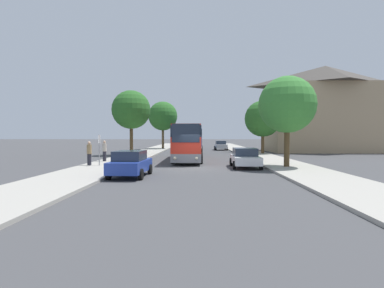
# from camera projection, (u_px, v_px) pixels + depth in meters

# --- Properties ---
(ground_plane) EXTENTS (300.00, 300.00, 0.00)m
(ground_plane) POSITION_uv_depth(u_px,v_px,m) (197.00, 168.00, 21.98)
(ground_plane) COLOR #424244
(ground_plane) RESTS_ON ground
(sidewalk_left) EXTENTS (4.00, 120.00, 0.15)m
(sidewalk_left) POSITION_uv_depth(u_px,v_px,m) (102.00, 167.00, 22.12)
(sidewalk_left) COLOR #A39E93
(sidewalk_left) RESTS_ON ground_plane
(sidewalk_right) EXTENTS (4.00, 120.00, 0.15)m
(sidewalk_right) POSITION_uv_depth(u_px,v_px,m) (293.00, 168.00, 21.83)
(sidewalk_right) COLOR #A39E93
(sidewalk_right) RESTS_ON ground_plane
(building_right_background) EXTENTS (16.56, 10.20, 12.64)m
(building_right_background) POSITION_uv_depth(u_px,v_px,m) (325.00, 109.00, 44.16)
(building_right_background) COLOR tan
(building_right_background) RESTS_ON ground_plane
(bus_front) EXTENTS (2.71, 11.72, 3.35)m
(bus_front) POSITION_uv_depth(u_px,v_px,m) (188.00, 142.00, 28.95)
(bus_front) COLOR gray
(bus_front) RESTS_ON ground_plane
(bus_middle) EXTENTS (3.01, 10.30, 3.34)m
(bus_middle) POSITION_uv_depth(u_px,v_px,m) (192.00, 140.00, 44.23)
(bus_middle) COLOR silver
(bus_middle) RESTS_ON ground_plane
(parked_car_left_curb) EXTENTS (2.12, 4.04, 1.54)m
(parked_car_left_curb) POSITION_uv_depth(u_px,v_px,m) (130.00, 163.00, 17.57)
(parked_car_left_curb) COLOR #233D9E
(parked_car_left_curb) RESTS_ON ground_plane
(parked_car_right_near) EXTENTS (2.14, 4.30, 1.47)m
(parked_car_right_near) POSITION_uv_depth(u_px,v_px,m) (245.00, 158.00, 22.53)
(parked_car_right_near) COLOR silver
(parked_car_right_near) RESTS_ON ground_plane
(parked_car_right_far) EXTENTS (2.04, 4.01, 1.51)m
(parked_car_right_far) POSITION_uv_depth(u_px,v_px,m) (221.00, 145.00, 48.55)
(parked_car_right_far) COLOR #B7B7BC
(parked_car_right_far) RESTS_ON ground_plane
(bus_stop_sign) EXTENTS (0.08, 0.45, 2.35)m
(bus_stop_sign) POSITION_uv_depth(u_px,v_px,m) (99.00, 146.00, 22.69)
(bus_stop_sign) COLOR gray
(bus_stop_sign) RESTS_ON sidewalk_left
(pedestrian_waiting_near) EXTENTS (0.36, 0.36, 1.81)m
(pedestrian_waiting_near) POSITION_uv_depth(u_px,v_px,m) (104.00, 151.00, 26.32)
(pedestrian_waiting_near) COLOR #23232D
(pedestrian_waiting_near) RESTS_ON sidewalk_left
(pedestrian_waiting_far) EXTENTS (0.36, 0.36, 1.82)m
(pedestrian_waiting_far) POSITION_uv_depth(u_px,v_px,m) (89.00, 153.00, 22.88)
(pedestrian_waiting_far) COLOR #23232D
(pedestrian_waiting_far) RESTS_ON sidewalk_left
(tree_left_near) EXTENTS (4.94, 4.94, 8.00)m
(tree_left_near) POSITION_uv_depth(u_px,v_px,m) (163.00, 116.00, 50.91)
(tree_left_near) COLOR brown
(tree_left_near) RESTS_ON sidewalk_left
(tree_left_far) EXTENTS (4.66, 4.66, 7.71)m
(tree_left_far) POSITION_uv_depth(u_px,v_px,m) (131.00, 110.00, 36.21)
(tree_left_far) COLOR #513D23
(tree_left_far) RESTS_ON sidewalk_left
(tree_right_near) EXTENTS (4.54, 4.54, 6.62)m
(tree_right_near) POSITION_uv_depth(u_px,v_px,m) (263.00, 119.00, 37.47)
(tree_right_near) COLOR #513D23
(tree_right_near) RESTS_ON sidewalk_right
(tree_right_mid) EXTENTS (4.14, 4.14, 6.60)m
(tree_right_mid) POSITION_uv_depth(u_px,v_px,m) (287.00, 105.00, 21.82)
(tree_right_mid) COLOR #513D23
(tree_right_mid) RESTS_ON sidewalk_right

